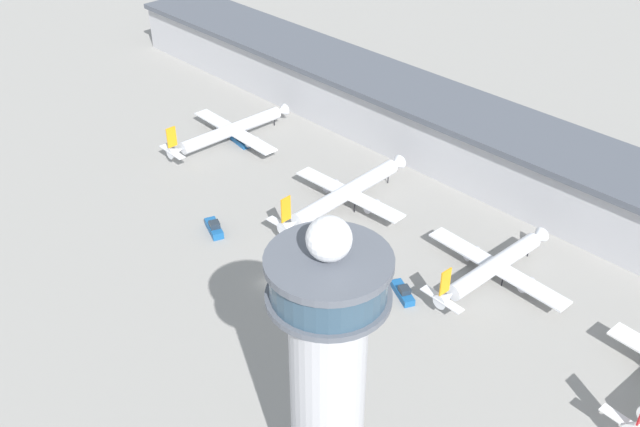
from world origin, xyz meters
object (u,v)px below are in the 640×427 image
Objects in this scene: service_truck_baggage at (240,141)px; airplane_gate_alpha at (231,130)px; airplane_gate_bravo at (346,193)px; control_tower at (328,379)px; service_truck_catering at (403,292)px; airplane_gate_charlie at (494,266)px; service_truck_fuel at (214,228)px.

airplane_gate_alpha is at bearing -158.01° from service_truck_baggage.
airplane_gate_bravo is at bearing -1.54° from airplane_gate_alpha.
control_tower is 1.22× the size of airplane_gate_bravo.
airplane_gate_bravo is 35.02m from service_truck_catering.
service_truck_fuel is at bearing -150.39° from airplane_gate_charlie.
airplane_gate_alpha is at bearing 178.46° from airplane_gate_bravo.
service_truck_catering is (31.31, -15.30, -3.40)m from airplane_gate_bravo.
service_truck_baggage is at bearing 21.99° from airplane_gate_alpha.
control_tower is 6.66× the size of service_truck_catering.
service_truck_baggage is (-75.37, 17.55, -0.07)m from service_truck_catering.
airplane_gate_alpha is at bearing 136.21° from service_truck_fuel.
airplane_gate_charlie is at bearing 3.33° from airplane_gate_bravo.
airplane_gate_alpha is 1.15× the size of airplane_gate_charlie.
service_truck_fuel is at bearing -43.79° from airplane_gate_alpha.
control_tower is at bearing -48.02° from airplane_gate_bravo.
service_truck_catering is at bearing -119.46° from airplane_gate_charlie.
airplane_gate_bravo is at bearing 131.98° from control_tower.
control_tower reaches higher than airplane_gate_charlie.
airplane_gate_charlie reaches higher than service_truck_fuel.
service_truck_catering is at bearing -12.00° from airplane_gate_alpha.
control_tower is 1.48× the size of airplane_gate_charlie.
airplane_gate_charlie is 4.41× the size of service_truck_fuel.
airplane_gate_bravo is at bearing -2.92° from service_truck_baggage.
airplane_gate_alpha is at bearing 168.00° from service_truck_catering.
control_tower is at bearing -31.39° from airplane_gate_alpha.
airplane_gate_bravo is 5.50× the size of service_truck_baggage.
airplane_gate_charlie is 4.54× the size of service_truck_baggage.
airplane_gate_bravo is 5.46× the size of service_truck_catering.
service_truck_fuel is (31.93, -30.61, -2.65)m from airplane_gate_alpha.
airplane_gate_bravo is 32.96m from service_truck_fuel.
airplane_gate_charlie is at bearing 0.76° from airplane_gate_alpha.
service_truck_catering is (77.84, -16.55, -2.79)m from airplane_gate_alpha.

